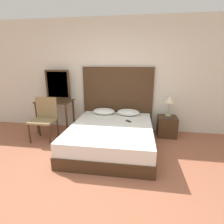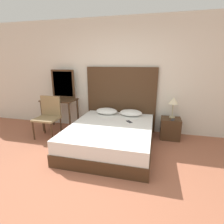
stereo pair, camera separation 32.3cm
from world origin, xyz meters
name	(u,v)px [view 1 (the left image)]	position (x,y,z in m)	size (l,w,h in m)	color
ground_plane	(94,191)	(0.00, 0.00, 0.00)	(16.00, 16.00, 0.00)	#9E5B42
wall_back	(117,77)	(0.00, 2.41, 1.35)	(10.00, 0.06, 2.70)	silver
bed	(111,136)	(0.03, 1.32, 0.23)	(1.65, 1.97, 0.47)	#422B19
headboard	(117,99)	(0.03, 2.33, 0.79)	(1.73, 0.05, 1.58)	#422B19
pillow_left	(104,111)	(-0.26, 2.07, 0.54)	(0.52, 0.37, 0.14)	white
pillow_right	(128,112)	(0.33, 2.07, 0.54)	(0.52, 0.37, 0.14)	white
phone_on_bed	(128,121)	(0.36, 1.62, 0.48)	(0.15, 0.16, 0.01)	#232328
nightstand	(167,126)	(1.24, 2.07, 0.24)	(0.43, 0.40, 0.47)	#422B19
table_lamp	(170,100)	(1.26, 2.15, 0.84)	(0.21, 0.21, 0.47)	tan
phone_on_nightstand	(170,118)	(1.27, 1.97, 0.48)	(0.12, 0.16, 0.01)	#232328
vanity_desk	(55,106)	(-1.47, 1.97, 0.64)	(0.83, 0.54, 0.79)	#422B19
vanity_mirror	(58,85)	(-1.47, 2.21, 1.15)	(0.63, 0.03, 0.72)	#422B19
chair	(45,116)	(-1.50, 1.51, 0.54)	(0.52, 0.45, 0.94)	olive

